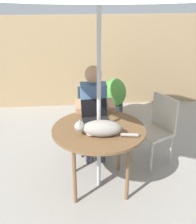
{
  "coord_description": "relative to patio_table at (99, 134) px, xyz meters",
  "views": [
    {
      "loc": [
        -0.27,
        -2.82,
        2.21
      ],
      "look_at": [
        0.0,
        0.1,
        0.9
      ],
      "focal_mm": 47.28,
      "sensor_mm": 36.0,
      "label": 1
    }
  ],
  "objects": [
    {
      "name": "cat",
      "position": [
        -0.01,
        -0.16,
        0.15
      ],
      "size": [
        0.65,
        0.23,
        0.17
      ],
      "color": "gray",
      "rests_on": "patio_table"
    },
    {
      "name": "fence_back",
      "position": [
        0.0,
        2.5,
        0.15
      ],
      "size": [
        4.64,
        0.08,
        1.67
      ],
      "primitive_type": "cube",
      "color": "tan",
      "rests_on": "ground"
    },
    {
      "name": "potted_plant_near_fence",
      "position": [
        0.44,
        1.83,
        -0.29
      ],
      "size": [
        0.39,
        0.39,
        0.71
      ],
      "color": "#33383D",
      "rests_on": "ground"
    },
    {
      "name": "chair_empty",
      "position": [
        0.81,
        0.46,
        -0.16
      ],
      "size": [
        0.55,
        0.55,
        0.89
      ],
      "color": "#B2A899",
      "rests_on": "ground"
    },
    {
      "name": "person_seated",
      "position": [
        0.0,
        0.71,
        0.01
      ],
      "size": [
        0.48,
        0.48,
        1.23
      ],
      "color": "#4C72A5",
      "rests_on": "ground"
    },
    {
      "name": "chair_occupied",
      "position": [
        0.0,
        0.86,
        -0.16
      ],
      "size": [
        0.4,
        0.4,
        0.89
      ],
      "color": "#33383F",
      "rests_on": "ground"
    },
    {
      "name": "patio_table",
      "position": [
        0.0,
        0.0,
        0.0
      ],
      "size": [
        1.02,
        1.02,
        0.75
      ],
      "color": "brown",
      "rests_on": "ground"
    },
    {
      "name": "laptop",
      "position": [
        -0.02,
        0.25,
        0.13
      ],
      "size": [
        0.32,
        0.28,
        0.21
      ],
      "color": "black",
      "rests_on": "patio_table"
    },
    {
      "name": "ground_plane",
      "position": [
        0.0,
        0.0,
        -0.68
      ],
      "size": [
        14.0,
        14.0,
        0.0
      ],
      "primitive_type": "plane",
      "color": "gray"
    }
  ]
}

